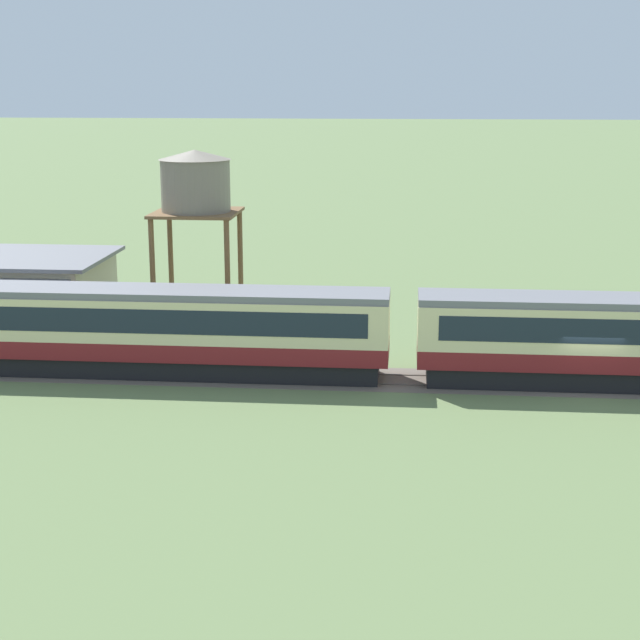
# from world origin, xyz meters

# --- Properties ---
(ground_plane) EXTENTS (600.00, 600.00, 0.00)m
(ground_plane) POSITION_xyz_m (0.00, 0.00, 0.00)
(ground_plane) COLOR #607547
(passenger_train) EXTENTS (113.33, 2.84, 3.90)m
(passenger_train) POSITION_xyz_m (-19.02, 0.62, 2.17)
(passenger_train) COLOR maroon
(passenger_train) RESTS_ON ground_plane
(railway_track) EXTENTS (173.60, 3.60, 0.04)m
(railway_track) POSITION_xyz_m (-23.21, 0.62, 0.01)
(railway_track) COLOR #665B51
(railway_track) RESTS_ON ground_plane
(water_tower) EXTENTS (4.41, 4.41, 9.32)m
(water_tower) POSITION_xyz_m (-18.86, 9.83, 7.44)
(water_tower) COLOR brown
(water_tower) RESTS_ON ground_plane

